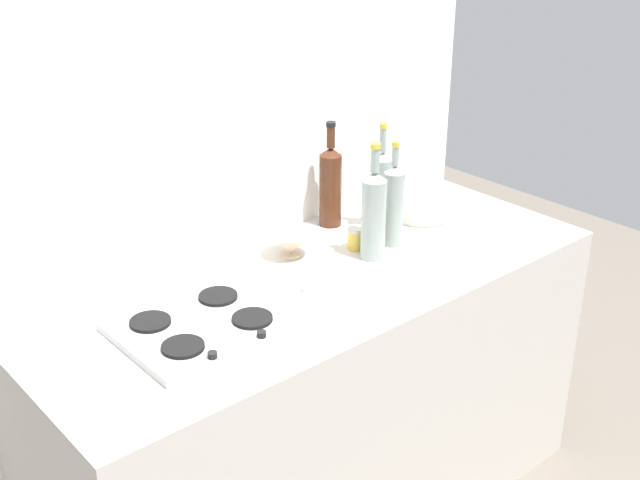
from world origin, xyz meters
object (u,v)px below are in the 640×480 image
at_px(plate_stack, 421,211).
at_px(wine_bottle_rightmost, 331,185).
at_px(wine_bottle_leftmost, 381,189).
at_px(stovetop_hob, 202,325).
at_px(condiment_jar_front, 356,238).
at_px(wine_bottle_mid_left, 394,204).
at_px(butter_dish, 330,281).
at_px(mixing_bowl, 290,243).
at_px(wine_bottle_mid_right, 373,213).

relative_size(plate_stack, wine_bottle_rightmost, 0.57).
distance_m(plate_stack, wine_bottle_leftmost, 0.21).
distance_m(stovetop_hob, condiment_jar_front, 0.66).
relative_size(wine_bottle_mid_left, butter_dish, 2.62).
bearing_deg(mixing_bowl, butter_dish, -101.48).
height_order(plate_stack, butter_dish, butter_dish).
height_order(butter_dish, condiment_jar_front, condiment_jar_front).
bearing_deg(wine_bottle_mid_left, wine_bottle_mid_right, -164.98).
height_order(wine_bottle_rightmost, butter_dish, wine_bottle_rightmost).
xyz_separation_m(wine_bottle_rightmost, condiment_jar_front, (-0.07, -0.20, -0.11)).
relative_size(wine_bottle_mid_right, butter_dish, 2.84).
relative_size(wine_bottle_mid_right, wine_bottle_rightmost, 1.03).
relative_size(wine_bottle_leftmost, mixing_bowl, 2.52).
relative_size(wine_bottle_leftmost, butter_dish, 2.78).
distance_m(wine_bottle_leftmost, wine_bottle_mid_right, 0.23).
bearing_deg(mixing_bowl, plate_stack, -5.28).
relative_size(plate_stack, wine_bottle_mid_left, 0.60).
height_order(wine_bottle_mid_left, wine_bottle_rightmost, wine_bottle_rightmost).
bearing_deg(butter_dish, wine_bottle_mid_left, 16.06).
bearing_deg(wine_bottle_mid_right, wine_bottle_leftmost, 39.42).
bearing_deg(condiment_jar_front, wine_bottle_mid_right, -93.55).
xyz_separation_m(stovetop_hob, mixing_bowl, (0.46, 0.20, 0.03)).
bearing_deg(mixing_bowl, wine_bottle_mid_right, -43.07).
bearing_deg(stovetop_hob, wine_bottle_mid_right, 1.94).
bearing_deg(wine_bottle_rightmost, wine_bottle_mid_left, -79.09).
bearing_deg(wine_bottle_mid_left, plate_stack, 21.48).
height_order(wine_bottle_mid_right, wine_bottle_rightmost, wine_bottle_mid_right).
bearing_deg(wine_bottle_mid_left, wine_bottle_leftmost, 62.57).
height_order(stovetop_hob, wine_bottle_rightmost, wine_bottle_rightmost).
bearing_deg(plate_stack, condiment_jar_front, -173.10).
xyz_separation_m(wine_bottle_mid_left, wine_bottle_rightmost, (-0.05, 0.25, 0.01)).
xyz_separation_m(mixing_bowl, condiment_jar_front, (0.19, -0.09, -0.01)).
height_order(wine_bottle_leftmost, mixing_bowl, wine_bottle_leftmost).
relative_size(wine_bottle_rightmost, mixing_bowl, 2.49).
height_order(wine_bottle_rightmost, mixing_bowl, wine_bottle_rightmost).
bearing_deg(wine_bottle_leftmost, plate_stack, -7.61).
height_order(wine_bottle_leftmost, wine_bottle_mid_left, wine_bottle_leftmost).
distance_m(wine_bottle_rightmost, mixing_bowl, 0.30).
xyz_separation_m(plate_stack, butter_dish, (-0.59, -0.19, 0.00)).
bearing_deg(wine_bottle_rightmost, stovetop_hob, -157.13).
distance_m(wine_bottle_leftmost, wine_bottle_rightmost, 0.17).
xyz_separation_m(mixing_bowl, butter_dish, (-0.05, -0.24, -0.02)).
height_order(stovetop_hob, plate_stack, plate_stack).
relative_size(wine_bottle_rightmost, butter_dish, 2.75).
bearing_deg(condiment_jar_front, stovetop_hob, -170.88).
bearing_deg(stovetop_hob, wine_bottle_rightmost, 22.87).
xyz_separation_m(wine_bottle_rightmost, butter_dish, (-0.31, -0.35, -0.12)).
bearing_deg(wine_bottle_mid_left, mixing_bowl, 155.08).
bearing_deg(plate_stack, mixing_bowl, 174.72).
relative_size(wine_bottle_mid_right, mixing_bowl, 2.57).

